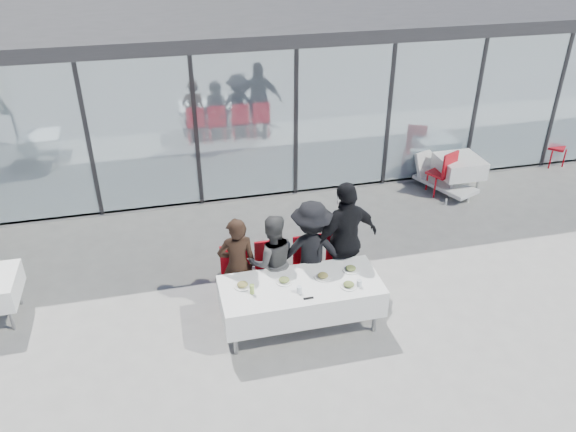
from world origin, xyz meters
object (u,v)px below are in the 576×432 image
object	(u,v)px
diner_chair_b	(271,269)
plate_c	(323,276)
diner_b	(272,262)
diner_chair_d	(341,259)
plate_d	(351,269)
plate_a	(242,285)
diner_chair_c	(309,264)
plate_extra	(349,285)
diner_chair_a	(237,274)
plate_b	(284,280)
diner_c	(311,252)
juice_bottle	(252,289)
lounger	(440,178)
diner_a	(237,265)
spare_table_right	(459,166)
spare_chair_a	(552,142)
spare_chair_b	(444,171)
dining_table	(301,296)
folded_eyeglasses	(308,298)
diner_d	(345,241)

from	to	relation	value
diner_chair_b	plate_c	size ratio (longest dim) A/B	4.18
diner_b	diner_chair_b	xyz separation A→B (m)	(-0.00, 0.13, -0.22)
diner_chair_d	plate_d	distance (m)	0.65
diner_chair_b	plate_a	size ratio (longest dim) A/B	4.18
diner_chair_c	plate_extra	xyz separation A→B (m)	(0.31, -0.96, 0.24)
diner_chair_a	plate_b	size ratio (longest dim) A/B	4.18
diner_chair_b	diner_chair_c	size ratio (longest dim) A/B	1.00
diner_c	plate_c	bearing A→B (deg)	102.52
plate_extra	plate_c	bearing A→B (deg)	135.39
juice_bottle	lounger	distance (m)	5.92
diner_chair_b	diner_b	bearing A→B (deg)	-90.00
diner_c	diner_chair_c	bearing A→B (deg)	-79.56
diner_a	diner_chair_b	size ratio (longest dim) A/B	1.60
lounger	diner_b	bearing A→B (deg)	-145.46
diner_b	diner_c	bearing A→B (deg)	-178.50
diner_b	diner_chair_c	size ratio (longest dim) A/B	1.56
diner_b	spare_table_right	bearing A→B (deg)	-147.19
plate_c	spare_chair_a	size ratio (longest dim) A/B	0.24
diner_c	spare_chair_b	world-z (taller)	diner_c
diner_c	juice_bottle	xyz separation A→B (m)	(-1.02, -0.67, -0.01)
diner_chair_a	spare_chair_a	world-z (taller)	same
diner_chair_d	plate_b	size ratio (longest dim) A/B	4.18
plate_a	diner_c	bearing A→B (deg)	23.57
diner_chair_c	plate_a	size ratio (longest dim) A/B	4.18
plate_a	spare_table_right	distance (m)	6.06
diner_chair_b	diner_chair_d	size ratio (longest dim) A/B	1.00
plate_extra	spare_table_right	size ratio (longest dim) A/B	0.27
diner_a	diner_chair_b	world-z (taller)	diner_a
dining_table	folded_eyeglasses	bearing A→B (deg)	-87.21
diner_a	plate_a	bearing A→B (deg)	86.63
diner_chair_c	lounger	xyz separation A→B (m)	(3.65, 2.80, -0.28)
diner_chair_a	lounger	size ratio (longest dim) A/B	0.67
plate_d	spare_table_right	distance (m)	4.80
plate_c	lounger	xyz separation A→B (m)	(3.63, 3.47, -0.52)
spare_chair_a	diner_chair_c	bearing A→B (deg)	-153.20
dining_table	folded_eyeglasses	distance (m)	0.40
plate_a	lounger	distance (m)	5.89
diner_a	folded_eyeglasses	distance (m)	1.26
diner_chair_a	diner_c	world-z (taller)	diner_c
spare_table_right	diner_d	bearing A→B (deg)	-141.08
spare_chair_b	spare_table_right	bearing A→B (deg)	14.62
dining_table	spare_chair_b	xyz separation A→B (m)	(3.91, 3.30, -0.00)
spare_table_right	diner_b	bearing A→B (deg)	-148.69
diner_a	plate_extra	size ratio (longest dim) A/B	6.68
diner_chair_c	folded_eyeglasses	size ratio (longest dim) A/B	6.96
folded_eyeglasses	lounger	size ratio (longest dim) A/B	0.10
diner_chair_a	diner_chair_c	world-z (taller)	same
spare_table_right	spare_chair_b	bearing A→B (deg)	-165.38
plate_b	plate_d	bearing A→B (deg)	2.82
diner_chair_c	spare_chair_b	world-z (taller)	same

